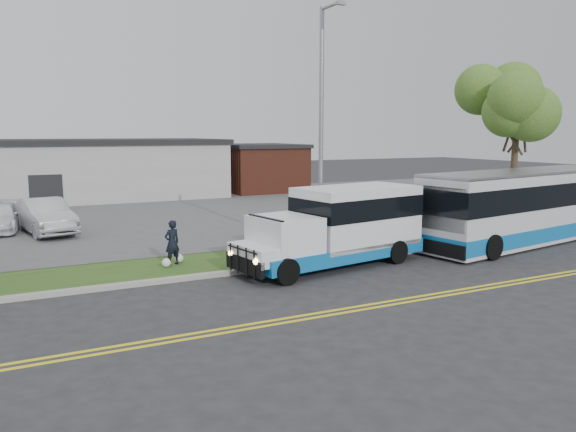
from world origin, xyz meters
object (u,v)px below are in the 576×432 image
shuttle_bus (342,224)px  tree_east (518,104)px  pedestrian (172,243)px  transit_bus (524,207)px  streetlight_near (322,122)px  parked_car_a (45,216)px

shuttle_bus → tree_east: bearing=2.0°
tree_east → pedestrian: (-17.01, 0.02, -5.29)m
tree_east → pedestrian: tree_east is taller
transit_bus → pedestrian: size_ratio=7.24×
streetlight_near → parked_car_a: 14.09m
shuttle_bus → parked_car_a: shuttle_bus is taller
shuttle_bus → pedestrian: size_ratio=4.71×
streetlight_near → pedestrian: streetlight_near is taller
streetlight_near → shuttle_bus: streetlight_near is taller
transit_bus → parked_car_a: size_ratio=2.36×
tree_east → parked_car_a: 23.17m
pedestrian → parked_car_a: (-3.67, 9.00, 0.01)m
tree_east → shuttle_bus: size_ratio=1.08×
tree_east → streetlight_near: size_ratio=0.88×
pedestrian → tree_east: bearing=161.7°
shuttle_bus → pedestrian: bearing=148.7°
transit_bus → pedestrian: transit_bus is taller
streetlight_near → tree_east: bearing=1.4°
streetlight_near → shuttle_bus: (-0.29, -2.01, -3.71)m
pedestrian → transit_bus: bearing=152.6°
transit_bus → parked_car_a: bearing=139.6°
tree_east → transit_bus: (-1.95, -2.40, -4.58)m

